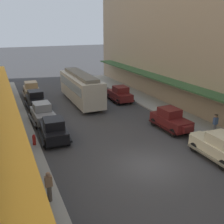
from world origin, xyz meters
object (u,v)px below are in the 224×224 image
Objects in this scene: streetcar at (81,87)px; parked_car_3 at (43,113)px; parked_car_6 at (171,119)px; parked_car_0 at (32,89)px; fire_hydrant at (34,140)px; pedestrian_3 at (215,124)px; parked_car_5 at (120,94)px; parked_car_7 at (219,146)px; parked_car_1 at (36,99)px; parked_car_4 at (54,129)px; pedestrian_4 at (21,172)px; pedestrian_1 at (49,186)px.

parked_car_3 is at bearing -137.30° from streetcar.
parked_car_0 is at bearing 120.60° from parked_car_6.
pedestrian_3 is at bearing -15.70° from fire_hydrant.
pedestrian_3 is at bearing -77.41° from parked_car_5.
parked_car_3 and parked_car_5 have the same top height.
parked_car_3 is at bearing 147.96° from parked_car_6.
parked_car_0 and parked_car_7 have the same top height.
parked_car_1 and parked_car_5 have the same top height.
parked_car_1 reaches higher than pedestrian_3.
fire_hydrant is at bearing -97.04° from parked_car_0.
parked_car_6 is at bearing -88.33° from parked_car_5.
parked_car_7 is (9.46, -7.38, 0.00)m from parked_car_4.
parked_car_0 is 2.56× the size of pedestrian_3.
parked_car_7 is 0.44× the size of streetcar.
parked_car_0 and parked_car_4 have the same top height.
parked_car_4 and parked_car_6 have the same top height.
parked_car_3 is 1.00× the size of parked_car_4.
parked_car_1 reaches higher than pedestrian_4.
pedestrian_1 is 2.18m from pedestrian_4.
fire_hydrant is at bearing 164.30° from pedestrian_3.
parked_car_6 is (0.28, -9.55, 0.00)m from parked_car_5.
fire_hydrant is (-11.22, 1.24, -0.38)m from parked_car_6.
streetcar is (5.01, -0.19, 0.96)m from parked_car_1.
pedestrian_4 is at bearing -175.03° from pedestrian_3.
parked_car_1 reaches higher than pedestrian_1.
parked_car_5 is 13.75m from fire_hydrant.
parked_car_0 is 2.61× the size of pedestrian_1.
parked_car_1 is at bearing 78.64° from pedestrian_4.
parked_car_6 is at bearing -32.04° from parked_car_3.
pedestrian_4 is at bearing -99.10° from parked_car_0.
pedestrian_4 is (-2.95, -5.70, 0.07)m from parked_car_4.
fire_hydrant is at bearing -160.57° from parked_car_4.
parked_car_1 is at bearing 80.50° from fire_hydrant.
pedestrian_3 is at bearing -20.02° from parked_car_4.
streetcar reaches higher than parked_car_5.
parked_car_5 is 18.96m from pedestrian_1.
pedestrian_4 is (-12.58, -3.91, 0.07)m from parked_car_6.
parked_car_0 reaches higher than fire_hydrant.
pedestrian_3 is (2.44, -2.60, 0.07)m from parked_car_6.
parked_car_1 is at bearing 131.38° from pedestrian_3.
parked_car_5 is 12.45m from pedestrian_3.
parked_car_1 is 1.00× the size of parked_car_6.
streetcar reaches higher than pedestrian_3.
parked_car_0 reaches higher than pedestrian_1.
parked_car_7 is 11.28m from pedestrian_1.
parked_car_5 and parked_car_7 have the same top height.
parked_car_4 is 1.01× the size of parked_car_5.
pedestrian_1 is at bearing -95.39° from parked_car_0.
parked_car_5 is 4.58m from streetcar.
parked_car_6 and parked_car_7 have the same top height.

